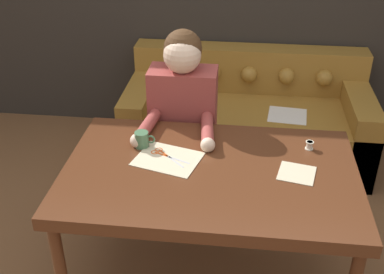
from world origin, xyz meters
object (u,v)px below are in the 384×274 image
(couch, at_px, (246,120))
(thread_spool, at_px, (309,145))
(dining_table, at_px, (210,180))
(person, at_px, (183,126))
(scissors, at_px, (164,155))
(mug, at_px, (142,140))

(couch, distance_m, thread_spool, 1.30)
(dining_table, distance_m, person, 0.64)
(couch, distance_m, person, 0.99)
(person, bearing_deg, thread_spool, -24.79)
(thread_spool, bearing_deg, scissors, -168.65)
(scissors, xyz_separation_m, mug, (-0.13, 0.07, 0.04))
(couch, distance_m, scissors, 1.46)
(person, height_order, scissors, person)
(scissors, bearing_deg, mug, 151.22)
(mug, bearing_deg, dining_table, -24.59)
(couch, height_order, mug, mug)
(couch, relative_size, scissors, 8.41)
(dining_table, distance_m, couch, 1.48)
(mug, distance_m, thread_spool, 0.91)
(couch, distance_m, mug, 1.46)
(dining_table, xyz_separation_m, thread_spool, (0.52, 0.26, 0.09))
(dining_table, distance_m, thread_spool, 0.59)
(scissors, bearing_deg, thread_spool, 11.35)
(mug, bearing_deg, thread_spool, 5.21)
(person, height_order, thread_spool, person)
(dining_table, relative_size, mug, 13.29)
(scissors, bearing_deg, person, 85.90)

